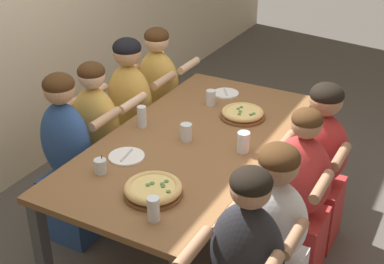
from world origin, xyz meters
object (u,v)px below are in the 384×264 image
(drinking_glass_a, at_px, (243,143))
(diner_far_midleft, at_px, (69,165))
(drinking_glass_c, at_px, (142,118))
(diner_near_center, at_px, (297,205))
(empty_plate_b, at_px, (127,156))
(pizza_board_second, at_px, (153,189))
(drinking_glass_e, at_px, (211,99))
(empty_plate_a, at_px, (226,93))
(diner_near_midleft, at_px, (271,245))
(cocktail_glass_blue, at_px, (100,167))
(diner_far_right, at_px, (159,103))
(drinking_glass_b, at_px, (153,211))
(pizza_board_main, at_px, (243,114))
(diner_far_center, at_px, (99,147))
(diner_far_midright, at_px, (131,120))
(diner_near_midright, at_px, (317,172))
(drinking_glass_d, at_px, (186,133))

(drinking_glass_a, xyz_separation_m, diner_far_midleft, (-0.37, 1.07, -0.27))
(drinking_glass_c, distance_m, diner_far_midleft, 0.57)
(drinking_glass_c, xyz_separation_m, diner_near_center, (-0.02, -1.10, -0.31))
(empty_plate_b, distance_m, drinking_glass_a, 0.70)
(pizza_board_second, bearing_deg, diner_near_center, -44.43)
(diner_near_center, bearing_deg, drinking_glass_e, -32.17)
(empty_plate_a, distance_m, diner_near_midleft, 1.48)
(pizza_board_second, distance_m, cocktail_glass_blue, 0.38)
(diner_far_right, relative_size, diner_near_midleft, 1.04)
(drinking_glass_a, distance_m, diner_near_midleft, 0.67)
(pizza_board_second, xyz_separation_m, drinking_glass_b, (-0.18, -0.12, 0.02))
(pizza_board_main, distance_m, diner_far_center, 1.04)
(diner_near_center, bearing_deg, empty_plate_b, 20.91)
(diner_far_center, height_order, diner_far_midright, diner_far_midright)
(diner_near_midright, relative_size, diner_far_midleft, 0.96)
(diner_far_right, relative_size, diner_near_midright, 1.03)
(diner_near_midleft, bearing_deg, drinking_glass_b, 36.86)
(empty_plate_a, bearing_deg, drinking_glass_e, 176.33)
(drinking_glass_d, relative_size, diner_far_center, 0.10)
(empty_plate_a, bearing_deg, diner_near_midleft, -144.90)
(drinking_glass_a, bearing_deg, cocktail_glass_blue, 134.70)
(pizza_board_main, distance_m, cocktail_glass_blue, 1.12)
(cocktail_glass_blue, bearing_deg, diner_near_center, -59.74)
(diner_near_midleft, xyz_separation_m, diner_far_midright, (0.82, 1.45, 0.03))
(diner_near_midleft, bearing_deg, drinking_glass_a, -50.67)
(drinking_glass_c, bearing_deg, diner_far_midright, 43.42)
(cocktail_glass_blue, bearing_deg, drinking_glass_e, -6.99)
(diner_far_right, bearing_deg, drinking_glass_b, -58.96)
(drinking_glass_b, distance_m, diner_far_right, 1.88)
(diner_far_midright, bearing_deg, drinking_glass_e, 13.80)
(diner_far_midright, bearing_deg, diner_far_midleft, -90.00)
(drinking_glass_c, bearing_deg, empty_plate_a, -19.17)
(pizza_board_second, bearing_deg, cocktail_glass_blue, 83.20)
(diner_near_midleft, xyz_separation_m, diner_near_center, (0.43, 0.00, -0.01))
(pizza_board_second, relative_size, diner_far_midleft, 0.26)
(drinking_glass_b, height_order, diner_far_center, diner_far_center)
(empty_plate_b, distance_m, diner_near_midright, 1.24)
(cocktail_glass_blue, bearing_deg, diner_near_midright, -45.75)
(drinking_glass_c, xyz_separation_m, diner_far_midright, (0.37, 0.35, -0.27))
(diner_near_center, bearing_deg, diner_far_midright, -15.02)
(empty_plate_b, height_order, diner_far_center, diner_far_center)
(pizza_board_second, height_order, drinking_glass_b, drinking_glass_b)
(pizza_board_main, bearing_deg, empty_plate_b, 154.72)
(diner_near_center, bearing_deg, cocktail_glass_blue, 30.26)
(drinking_glass_a, xyz_separation_m, diner_near_midleft, (-0.46, -0.38, -0.29))
(pizza_board_second, height_order, diner_near_midright, diner_near_midright)
(diner_far_center, relative_size, diner_far_midleft, 0.97)
(pizza_board_main, relative_size, diner_near_center, 0.27)
(cocktail_glass_blue, height_order, diner_far_center, diner_far_center)
(drinking_glass_a, relative_size, diner_near_midleft, 0.12)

